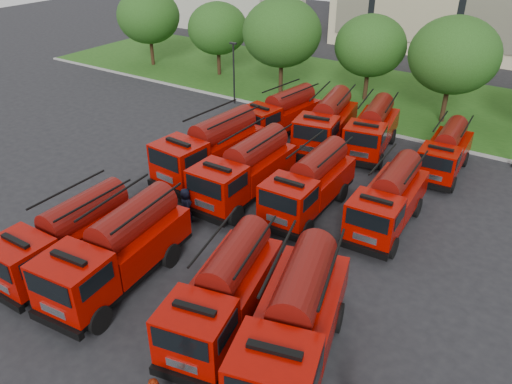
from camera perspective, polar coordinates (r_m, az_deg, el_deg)
ground at (r=25.69m, az=-6.65°, el=-5.00°), size 140.00×140.00×0.00m
lawn at (r=46.47m, az=14.39°, el=10.64°), size 70.00×16.00×0.12m
curb at (r=39.33m, az=10.18°, el=7.65°), size 70.00×0.30×0.14m
tree_0 at (r=54.50m, az=-12.20°, el=19.04°), size 6.30×6.30×7.70m
tree_1 at (r=50.12m, az=-4.40°, el=18.14°), size 5.71×5.71×6.98m
tree_2 at (r=44.34m, az=2.98°, el=17.72°), size 6.72×6.72×8.22m
tree_3 at (r=43.73m, az=12.94°, el=15.98°), size 5.88×5.88×7.19m
tree_4 at (r=40.29m, az=21.70°, el=14.33°), size 6.55×6.55×8.01m
lamp_post_0 at (r=42.50m, az=-2.56°, el=13.79°), size 0.60×0.25×5.11m
fire_truck_0 at (r=24.18m, az=-20.69°, el=-4.77°), size 2.71×7.14×3.23m
fire_truck_1 at (r=22.43m, az=-15.49°, el=-6.36°), size 3.38×7.82×3.46m
fire_truck_2 at (r=19.73m, az=-3.62°, el=-11.25°), size 3.89×7.48×3.25m
fire_truck_3 at (r=18.30m, az=4.44°, el=-14.61°), size 4.60×8.22×3.55m
fire_truck_4 at (r=30.71m, az=-5.23°, el=5.05°), size 3.34×8.01×3.56m
fire_truck_5 at (r=28.07m, az=-1.26°, el=2.53°), size 2.79×7.54×3.43m
fire_truck_6 at (r=27.00m, az=6.17°, el=0.97°), size 2.76×7.21×3.26m
fire_truck_7 at (r=26.38m, az=14.94°, el=-0.81°), size 2.80×7.04×3.16m
fire_truck_8 at (r=36.49m, az=2.85°, el=8.91°), size 3.36×7.26×3.18m
fire_truck_9 at (r=34.90m, az=8.07°, el=7.86°), size 3.79×7.83×3.42m
fire_truck_10 at (r=34.72m, az=13.15°, el=7.04°), size 3.51×7.32×3.20m
fire_truck_11 at (r=33.05m, az=20.86°, el=4.36°), size 2.61×6.48×2.90m
firefighter_3 at (r=18.94m, az=2.13°, el=-20.50°), size 1.36×0.85×1.96m
firefighter_4 at (r=26.91m, az=-7.86°, el=-3.32°), size 1.14×1.06×1.96m
firefighter_5 at (r=27.50m, az=15.21°, el=-3.39°), size 1.56×1.02×1.55m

